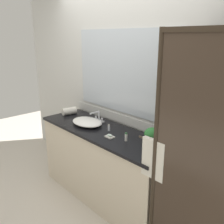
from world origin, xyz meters
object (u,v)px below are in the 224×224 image
at_px(rolled_towel_near_edge, 69,111).
at_px(sink_basin, 87,122).
at_px(soap_dish, 110,136).
at_px(amenity_bottle_shampoo, 109,128).
at_px(potted_plant, 153,135).
at_px(faucet, 98,118).
at_px(amenity_bottle_body_wash, 144,148).
at_px(amenity_bottle_conditioner, 126,137).

bearing_deg(rolled_towel_near_edge, sink_basin, -7.99).
bearing_deg(soap_dish, sink_basin, 172.31).
relative_size(amenity_bottle_shampoo, rolled_towel_near_edge, 0.41).
distance_m(potted_plant, rolled_towel_near_edge, 1.42).
distance_m(faucet, rolled_towel_near_edge, 0.50).
height_order(sink_basin, amenity_bottle_shampoo, amenity_bottle_shampoo).
bearing_deg(faucet, amenity_bottle_body_wash, -14.80).
distance_m(sink_basin, soap_dish, 0.49).
xyz_separation_m(soap_dish, amenity_bottle_shampoo, (-0.15, 0.12, 0.02)).
height_order(amenity_bottle_body_wash, rolled_towel_near_edge, rolled_towel_near_edge).
height_order(soap_dish, rolled_towel_near_edge, rolled_towel_near_edge).
bearing_deg(amenity_bottle_shampoo, faucet, 160.70).
distance_m(soap_dish, amenity_bottle_conditioner, 0.19).
distance_m(sink_basin, rolled_towel_near_edge, 0.50).
distance_m(amenity_bottle_conditioner, rolled_towel_near_edge, 1.16).
distance_m(faucet, soap_dish, 0.54).
bearing_deg(rolled_towel_near_edge, potted_plant, 1.35).
bearing_deg(soap_dish, amenity_bottle_shampoo, 140.42).
xyz_separation_m(amenity_bottle_body_wash, amenity_bottle_shampoo, (-0.63, 0.14, -0.01)).
distance_m(soap_dish, rolled_towel_near_edge, 0.98).
distance_m(sink_basin, amenity_bottle_conditioner, 0.66).
xyz_separation_m(sink_basin, potted_plant, (0.92, 0.10, 0.08)).
height_order(amenity_bottle_conditioner, amenity_bottle_shampoo, amenity_bottle_conditioner).
height_order(potted_plant, amenity_bottle_body_wash, potted_plant).
height_order(amenity_bottle_conditioner, amenity_bottle_body_wash, amenity_bottle_body_wash).
bearing_deg(potted_plant, sink_basin, -173.66).
bearing_deg(amenity_bottle_body_wash, faucet, 165.20).
height_order(potted_plant, amenity_bottle_conditioner, potted_plant).
distance_m(soap_dish, amenity_bottle_body_wash, 0.48).
xyz_separation_m(faucet, soap_dish, (0.48, -0.24, -0.03)).
xyz_separation_m(faucet, rolled_towel_near_edge, (-0.49, -0.10, 0.00)).
bearing_deg(faucet, soap_dish, -26.40).
bearing_deg(amenity_bottle_conditioner, sink_basin, 179.79).
height_order(faucet, amenity_bottle_conditioner, faucet).
height_order(potted_plant, rolled_towel_near_edge, potted_plant).
xyz_separation_m(faucet, potted_plant, (0.92, -0.07, 0.06)).
relative_size(sink_basin, rolled_towel_near_edge, 2.22).
xyz_separation_m(faucet, amenity_bottle_body_wash, (0.96, -0.25, -0.00)).
bearing_deg(soap_dish, amenity_bottle_conditioner, 18.97).
relative_size(faucet, potted_plant, 0.92).
bearing_deg(soap_dish, potted_plant, 20.80).
distance_m(sink_basin, potted_plant, 0.93).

